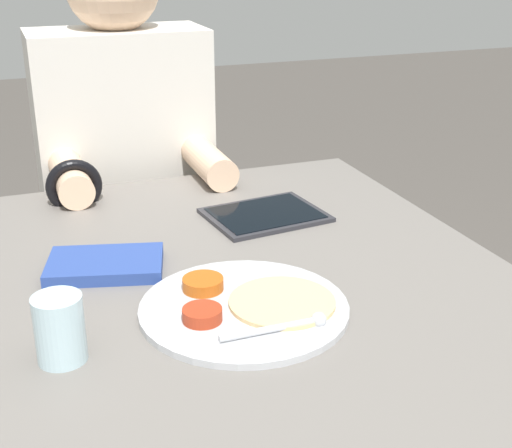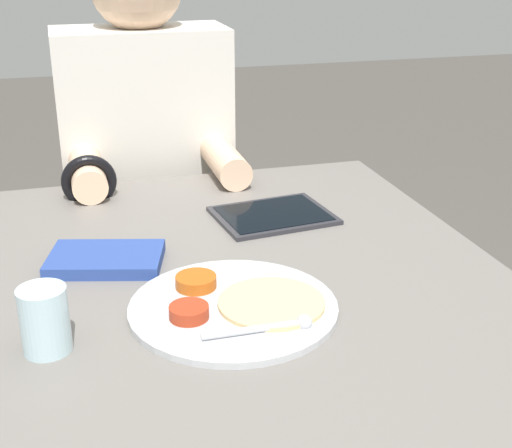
{
  "view_description": "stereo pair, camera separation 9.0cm",
  "coord_description": "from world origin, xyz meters",
  "px_view_note": "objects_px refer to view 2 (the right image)",
  "views": [
    {
      "loc": [
        -0.3,
        -0.92,
        1.25
      ],
      "look_at": [
        0.07,
        0.08,
        0.81
      ],
      "focal_mm": 50.0,
      "sensor_mm": 36.0,
      "label": 1
    },
    {
      "loc": [
        -0.22,
        -0.95,
        1.25
      ],
      "look_at": [
        0.07,
        0.08,
        0.81
      ],
      "focal_mm": 50.0,
      "sensor_mm": 36.0,
      "label": 2
    }
  ],
  "objects_px": {
    "thali_tray": "(234,306)",
    "drinking_glass": "(45,320)",
    "tablet_device": "(273,215)",
    "red_notebook": "(106,260)",
    "person_diner": "(150,219)"
  },
  "relations": [
    {
      "from": "thali_tray",
      "to": "drinking_glass",
      "type": "bearing_deg",
      "value": -172.33
    },
    {
      "from": "tablet_device",
      "to": "drinking_glass",
      "type": "height_order",
      "value": "drinking_glass"
    },
    {
      "from": "red_notebook",
      "to": "drinking_glass",
      "type": "bearing_deg",
      "value": -111.33
    },
    {
      "from": "thali_tray",
      "to": "tablet_device",
      "type": "bearing_deg",
      "value": 64.41
    },
    {
      "from": "thali_tray",
      "to": "person_diner",
      "type": "distance_m",
      "value": 0.8
    },
    {
      "from": "person_diner",
      "to": "drinking_glass",
      "type": "relative_size",
      "value": 14.16
    },
    {
      "from": "red_notebook",
      "to": "thali_tray",
      "type": "bearing_deg",
      "value": -51.09
    },
    {
      "from": "thali_tray",
      "to": "tablet_device",
      "type": "distance_m",
      "value": 0.36
    },
    {
      "from": "person_diner",
      "to": "red_notebook",
      "type": "bearing_deg",
      "value": -103.7
    },
    {
      "from": "thali_tray",
      "to": "person_diner",
      "type": "xyz_separation_m",
      "value": [
        -0.02,
        0.78,
        -0.17
      ]
    },
    {
      "from": "person_diner",
      "to": "thali_tray",
      "type": "bearing_deg",
      "value": -88.42
    },
    {
      "from": "red_notebook",
      "to": "person_diner",
      "type": "relative_size",
      "value": 0.16
    },
    {
      "from": "tablet_device",
      "to": "thali_tray",
      "type": "bearing_deg",
      "value": -115.59
    },
    {
      "from": "tablet_device",
      "to": "red_notebook",
      "type": "bearing_deg",
      "value": -158.69
    },
    {
      "from": "tablet_device",
      "to": "person_diner",
      "type": "distance_m",
      "value": 0.52
    }
  ]
}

